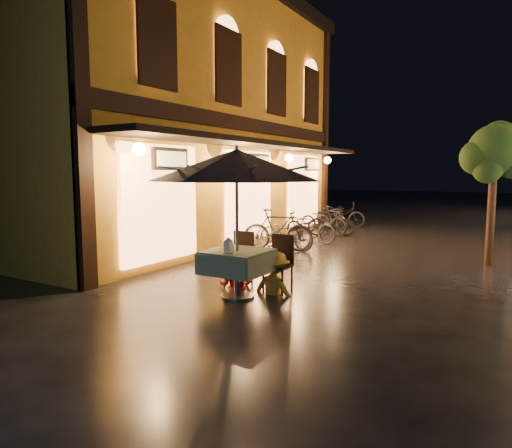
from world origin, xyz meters
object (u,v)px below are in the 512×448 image
Objects in this scene: cafe_table at (237,262)px; patio_umbrella at (237,165)px; table_lantern at (228,244)px; person_orange at (236,248)px; person_yellow at (275,253)px; bicycle_0 at (286,232)px.

patio_umbrella reaches higher than cafe_table.
table_lantern is (0.00, -0.25, 0.33)m from cafe_table.
cafe_table is at bearing 108.87° from person_orange.
person_yellow is at bearing 161.77° from person_orange.
cafe_table is 0.35× the size of patio_umbrella.
cafe_table is 0.71× the size of person_yellow.
cafe_table is 0.69m from person_yellow.
patio_umbrella reaches higher than person_orange.
person_orange is at bearing 125.14° from patio_umbrella.
patio_umbrella is 1.26m from table_lantern.
bicycle_0 is (-1.45, 4.85, -0.47)m from table_lantern.
patio_umbrella is 2.01× the size of person_yellow.
cafe_table is 0.58× the size of bicycle_0.
table_lantern reaches higher than cafe_table.
person_yellow is at bearing 54.21° from cafe_table.
person_yellow is (0.40, 0.80, -0.22)m from table_lantern.
person_orange is at bearing -156.58° from bicycle_0.
person_yellow reaches higher than table_lantern.
patio_umbrella is at bearing 60.36° from person_yellow.
patio_umbrella is at bearing -153.60° from bicycle_0.
person_orange is 4.16m from bicycle_0.
bicycle_0 is (-1.45, 4.60, -1.70)m from patio_umbrella.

